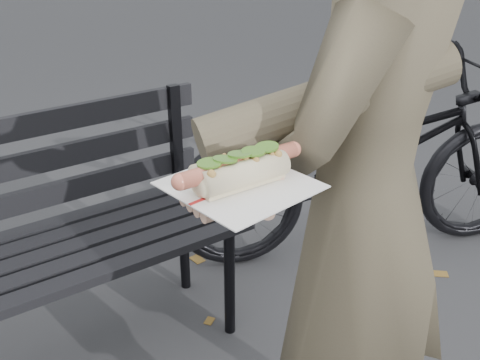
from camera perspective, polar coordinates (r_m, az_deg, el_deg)
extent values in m
cylinder|color=black|center=(2.09, -1.07, -10.36)|extent=(0.04, 0.04, 0.45)
cylinder|color=black|center=(2.33, -5.74, -6.21)|extent=(0.04, 0.04, 0.45)
cube|color=black|center=(1.73, -20.10, -11.03)|extent=(1.50, 0.07, 0.03)
cube|color=black|center=(1.80, -20.91, -9.52)|extent=(1.50, 0.07, 0.03)
cube|color=black|center=(1.88, -21.65, -8.13)|extent=(1.50, 0.07, 0.03)
cube|color=black|center=(1.96, -22.33, -6.85)|extent=(1.50, 0.07, 0.03)
cube|color=black|center=(2.03, -22.95, -5.66)|extent=(1.50, 0.07, 0.03)
cube|color=black|center=(2.14, -6.53, 4.15)|extent=(0.04, 0.03, 0.42)
imported|color=black|center=(2.54, 12.59, 2.15)|extent=(1.85, 1.24, 0.92)
imported|color=brown|center=(1.27, 12.35, -3.13)|extent=(0.73, 0.61, 1.72)
cylinder|color=brown|center=(1.04, 9.03, 7.94)|extent=(0.51, 0.23, 0.19)
cylinder|color=#D8A384|center=(0.87, 1.81, -0.28)|extent=(0.09, 0.08, 0.07)
ellipsoid|color=#D8A384|center=(0.84, 0.00, -1.53)|extent=(0.10, 0.11, 0.03)
cylinder|color=#D8A384|center=(0.79, -2.05, -3.29)|extent=(0.06, 0.02, 0.02)
cylinder|color=#D8A384|center=(0.80, -2.82, -2.71)|extent=(0.06, 0.02, 0.02)
cylinder|color=#D8A384|center=(0.82, -3.57, -2.15)|extent=(0.06, 0.02, 0.02)
cylinder|color=#D8A384|center=(0.83, -4.28, -1.61)|extent=(0.06, 0.02, 0.02)
cylinder|color=#D8A384|center=(0.80, 2.81, -2.72)|extent=(0.04, 0.05, 0.02)
cube|color=white|center=(0.83, 0.00, -0.49)|extent=(0.21, 0.21, 0.00)
cube|color=#B21E1E|center=(0.83, 0.00, -0.40)|extent=(0.19, 0.03, 0.00)
cylinder|color=#D96D53|center=(0.82, 0.00, 1.57)|extent=(0.20, 0.03, 0.02)
sphere|color=#D96D53|center=(0.77, -6.13, -0.19)|extent=(0.03, 0.03, 0.02)
sphere|color=#D96D53|center=(0.87, 5.42, 3.12)|extent=(0.03, 0.03, 0.02)
sphere|color=#9E6B2D|center=(0.77, -2.93, 0.60)|extent=(0.01, 0.01, 0.01)
sphere|color=#9E6B2D|center=(0.79, -2.33, 1.30)|extent=(0.01, 0.01, 0.01)
sphere|color=#9E6B2D|center=(0.83, 3.27, 2.65)|extent=(0.01, 0.01, 0.01)
sphere|color=#9E6B2D|center=(0.84, 3.36, 2.30)|extent=(0.01, 0.01, 0.01)
sphere|color=#9E6B2D|center=(0.83, -0.15, 2.48)|extent=(0.01, 0.01, 0.01)
sphere|color=#9E6B2D|center=(0.82, -0.52, 1.84)|extent=(0.01, 0.01, 0.01)
sphere|color=#9E6B2D|center=(0.81, -3.51, 1.55)|extent=(0.01, 0.01, 0.01)
sphere|color=#9E6B2D|center=(0.83, 2.87, 2.37)|extent=(0.01, 0.01, 0.01)
sphere|color=#9E6B2D|center=(0.78, -2.07, 0.99)|extent=(0.01, 0.01, 0.01)
sphere|color=#9E6B2D|center=(0.84, 3.71, 2.35)|extent=(0.01, 0.01, 0.01)
sphere|color=#9E6B2D|center=(0.81, 1.32, 2.11)|extent=(0.01, 0.01, 0.01)
sphere|color=#9E6B2D|center=(0.82, -1.60, 2.50)|extent=(0.01, 0.01, 0.01)
sphere|color=#9E6B2D|center=(0.83, -1.41, 2.33)|extent=(0.01, 0.01, 0.01)
sphere|color=#9E6B2D|center=(0.81, 0.52, 2.24)|extent=(0.01, 0.01, 0.01)
sphere|color=#9E6B2D|center=(0.80, -1.32, 1.78)|extent=(0.01, 0.01, 0.01)
sphere|color=#9E6B2D|center=(0.83, 0.66, 2.46)|extent=(0.01, 0.01, 0.01)
sphere|color=#9E6B2D|center=(0.84, 1.51, 3.12)|extent=(0.01, 0.01, 0.01)
sphere|color=#9E6B2D|center=(0.83, 3.87, 2.62)|extent=(0.01, 0.01, 0.01)
sphere|color=#9E6B2D|center=(0.86, 2.14, 3.03)|extent=(0.01, 0.01, 0.01)
sphere|color=#9E6B2D|center=(0.83, -0.82, 2.24)|extent=(0.01, 0.01, 0.01)
sphere|color=#9E6B2D|center=(0.82, 0.27, 1.87)|extent=(0.01, 0.01, 0.01)
sphere|color=#9E6B2D|center=(0.81, 1.64, 2.02)|extent=(0.01, 0.01, 0.01)
cylinder|color=#497E22|center=(0.79, -3.14, 1.73)|extent=(0.04, 0.04, 0.01)
cylinder|color=#497E22|center=(0.80, -1.52, 2.13)|extent=(0.04, 0.04, 0.01)
cylinder|color=#497E22|center=(0.81, -0.01, 2.65)|extent=(0.04, 0.04, 0.01)
cylinder|color=#497E22|center=(0.82, 1.38, 2.93)|extent=(0.04, 0.04, 0.00)
cylinder|color=#497E22|center=(0.84, 2.75, 3.39)|extent=(0.04, 0.04, 0.01)
cube|color=brown|center=(2.61, -4.37, -8.02)|extent=(0.05, 0.07, 0.00)
cube|color=brown|center=(3.41, -1.82, 0.78)|extent=(0.08, 0.06, 0.00)
cube|color=brown|center=(2.66, 19.70, -8.96)|extent=(0.08, 0.08, 0.00)
cube|color=brown|center=(2.98, -18.48, -4.71)|extent=(0.10, 0.09, 0.00)
cube|color=brown|center=(2.27, -3.13, -14.10)|extent=(0.05, 0.05, 0.00)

